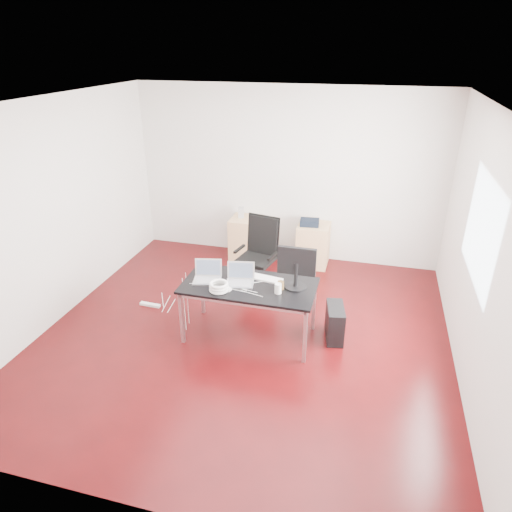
% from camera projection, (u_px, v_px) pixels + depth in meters
% --- Properties ---
extents(room_shell, '(5.00, 5.00, 5.00)m').
position_uv_depth(room_shell, '(247.00, 232.00, 5.18)').
color(room_shell, '#360608').
rests_on(room_shell, ground).
extents(desk, '(1.60, 0.80, 0.73)m').
position_uv_depth(desk, '(249.00, 288.00, 5.48)').
color(desk, black).
rests_on(desk, ground).
extents(office_chair, '(0.56, 0.59, 1.08)m').
position_uv_depth(office_chair, '(259.00, 251.00, 6.63)').
color(office_chair, black).
rests_on(office_chair, ground).
extents(filing_cabinet_left, '(0.50, 0.50, 0.70)m').
position_uv_depth(filing_cabinet_left, '(246.00, 238.00, 7.73)').
color(filing_cabinet_left, tan).
rests_on(filing_cabinet_left, ground).
extents(filing_cabinet_right, '(0.50, 0.50, 0.70)m').
position_uv_depth(filing_cabinet_right, '(313.00, 245.00, 7.46)').
color(filing_cabinet_right, tan).
rests_on(filing_cabinet_right, ground).
extents(pc_tower, '(0.28, 0.48, 0.44)m').
position_uv_depth(pc_tower, '(335.00, 323.00, 5.63)').
color(pc_tower, black).
rests_on(pc_tower, ground).
extents(wastebasket, '(0.28, 0.28, 0.28)m').
position_uv_depth(wastebasket, '(269.00, 251.00, 7.74)').
color(wastebasket, black).
rests_on(wastebasket, ground).
extents(power_strip, '(0.30, 0.08, 0.04)m').
position_uv_depth(power_strip, '(150.00, 305.00, 6.40)').
color(power_strip, white).
rests_on(power_strip, ground).
extents(laptop_left, '(0.38, 0.32, 0.23)m').
position_uv_depth(laptop_left, '(207.00, 275.00, 5.55)').
color(laptop_left, silver).
rests_on(laptop_left, desk).
extents(laptop_right, '(0.37, 0.31, 0.23)m').
position_uv_depth(laptop_right, '(240.00, 278.00, 5.48)').
color(laptop_right, silver).
rests_on(laptop_right, desk).
extents(monitor, '(0.45, 0.26, 0.51)m').
position_uv_depth(monitor, '(297.00, 265.00, 5.29)').
color(monitor, black).
rests_on(monitor, desk).
extents(keyboard, '(0.46, 0.21, 0.02)m').
position_uv_depth(keyboard, '(265.00, 278.00, 5.58)').
color(keyboard, white).
rests_on(keyboard, desk).
extents(cup_white, '(0.10, 0.10, 0.12)m').
position_uv_depth(cup_white, '(278.00, 288.00, 5.25)').
color(cup_white, white).
rests_on(cup_white, desk).
extents(cup_brown, '(0.08, 0.08, 0.10)m').
position_uv_depth(cup_brown, '(281.00, 285.00, 5.34)').
color(cup_brown, brown).
rests_on(cup_brown, desk).
extents(cable_coil, '(0.24, 0.24, 0.11)m').
position_uv_depth(cable_coil, '(219.00, 287.00, 5.30)').
color(cable_coil, white).
rests_on(cable_coil, desk).
extents(power_adapter, '(0.09, 0.09, 0.03)m').
position_uv_depth(power_adapter, '(228.00, 289.00, 5.33)').
color(power_adapter, white).
rests_on(power_adapter, desk).
extents(speaker, '(0.11, 0.10, 0.18)m').
position_uv_depth(speaker, '(241.00, 212.00, 7.58)').
color(speaker, '#9E9E9E').
rests_on(speaker, filing_cabinet_left).
extents(navy_garment, '(0.32, 0.27, 0.09)m').
position_uv_depth(navy_garment, '(310.00, 222.00, 7.28)').
color(navy_garment, black).
rests_on(navy_garment, filing_cabinet_right).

